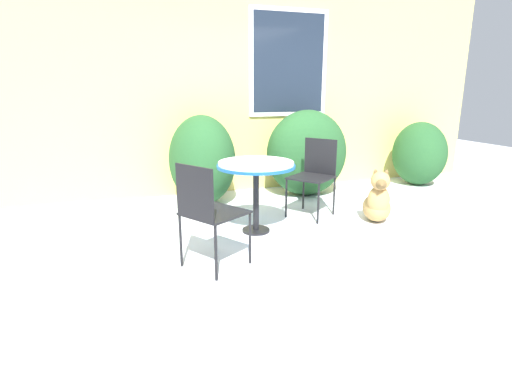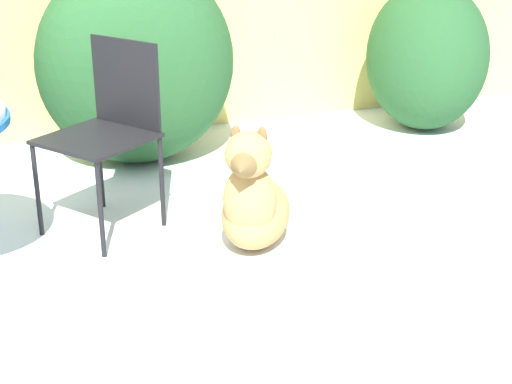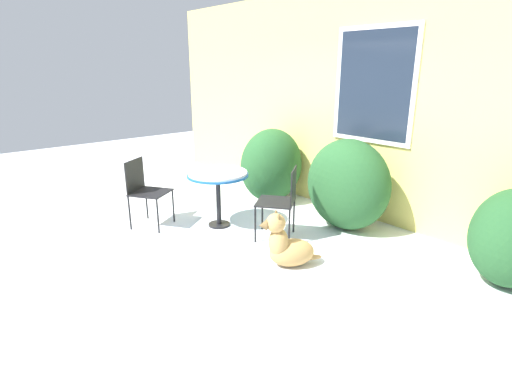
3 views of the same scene
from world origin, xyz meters
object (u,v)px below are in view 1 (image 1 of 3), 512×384
patio_chair_far_side (208,210)px  dog (377,202)px  patio_chair_near_table (314,173)px  patio_table (256,170)px

patio_chair_far_side → dog: (2.13, 0.62, -0.30)m
patio_chair_near_table → dog: (0.58, -0.49, -0.30)m
patio_chair_near_table → dog: patio_chair_near_table is taller
patio_table → patio_chair_near_table: 0.95m
patio_table → patio_chair_near_table: bearing=22.6°
dog → patio_chair_far_side: bearing=-134.0°
patio_table → dog: patio_table is taller
patio_chair_far_side → dog: 2.23m
patio_table → patio_chair_near_table: size_ratio=0.89×
patio_chair_far_side → dog: patio_chair_far_side is taller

